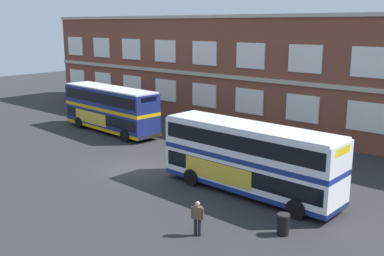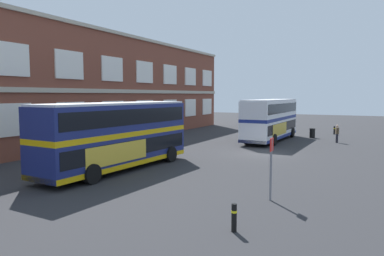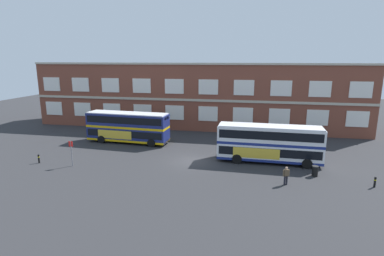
# 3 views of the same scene
# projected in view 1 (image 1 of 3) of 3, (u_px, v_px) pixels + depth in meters

# --- Properties ---
(ground_plane) EXTENTS (120.00, 120.00, 0.00)m
(ground_plane) POSITION_uv_depth(u_px,v_px,m) (156.00, 162.00, 32.11)
(ground_plane) COLOR #2B2B2D
(brick_terminal_building) EXTENTS (52.49, 8.19, 10.45)m
(brick_terminal_building) POSITION_uv_depth(u_px,v_px,m) (251.00, 71.00, 44.46)
(brick_terminal_building) COLOR brown
(brick_terminal_building) RESTS_ON ground
(double_decker_near) EXTENTS (11.14, 3.38, 4.07)m
(double_decker_near) POSITION_uv_depth(u_px,v_px,m) (110.00, 108.00, 40.70)
(double_decker_near) COLOR navy
(double_decker_near) RESTS_ON ground
(double_decker_middle) EXTENTS (11.05, 3.04, 4.07)m
(double_decker_middle) POSITION_uv_depth(u_px,v_px,m) (249.00, 158.00, 25.75)
(double_decker_middle) COLOR silver
(double_decker_middle) RESTS_ON ground
(waiting_passenger) EXTENTS (0.63, 0.37, 1.70)m
(waiting_passenger) POSITION_uv_depth(u_px,v_px,m) (198.00, 217.00, 20.77)
(waiting_passenger) COLOR black
(waiting_passenger) RESTS_ON ground
(station_litter_bin) EXTENTS (0.60, 0.60, 1.03)m
(station_litter_bin) POSITION_uv_depth(u_px,v_px,m) (283.00, 224.00, 20.94)
(station_litter_bin) COLOR black
(station_litter_bin) RESTS_ON ground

